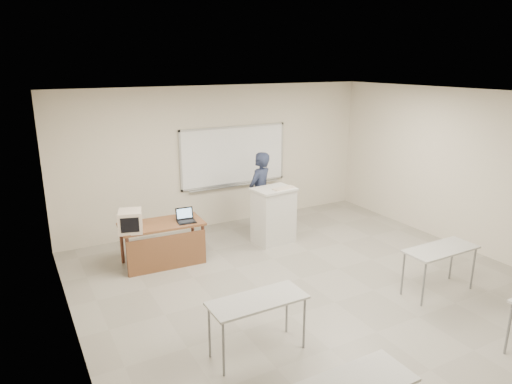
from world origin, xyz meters
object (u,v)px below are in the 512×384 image
crt_monitor (131,221)px  mouse (190,216)px  whiteboard (234,157)px  podium (273,215)px  instructor_desk (164,236)px  laptop (185,218)px  keyboard (284,188)px  presenter (260,193)px

crt_monitor → mouse: crt_monitor is taller
whiteboard → podium: size_ratio=2.24×
instructor_desk → mouse: (0.55, 0.16, 0.23)m
laptop → keyboard: (1.98, -0.09, 0.31)m
whiteboard → mouse: whiteboard is taller
mouse → presenter: presenter is taller
instructor_desk → presenter: bearing=18.5°
whiteboard → keyboard: size_ratio=5.41×
crt_monitor → keyboard: bearing=14.6°
whiteboard → presenter: 1.08m
podium → mouse: podium is taller
whiteboard → presenter: whiteboard is taller
whiteboard → crt_monitor: whiteboard is taller
whiteboard → instructor_desk: size_ratio=1.74×
laptop → keyboard: bearing=3.0°
instructor_desk → podium: podium is taller
podium → crt_monitor: same height
crt_monitor → keyboard: keyboard is taller
whiteboard → podium: 1.74m
whiteboard → crt_monitor: 3.09m
whiteboard → mouse: 2.16m
instructor_desk → podium: size_ratio=1.29×
laptop → mouse: size_ratio=3.26×
mouse → keyboard: bearing=-31.3°
keyboard → mouse: bearing=162.6°
crt_monitor → mouse: size_ratio=4.53×
mouse → presenter: 1.77m
presenter → keyboard: bearing=71.3°
keyboard → podium: bearing=132.3°
crt_monitor → laptop: crt_monitor is taller
whiteboard → keyboard: whiteboard is taller
podium → crt_monitor: bearing=174.7°
instructor_desk → keyboard: bearing=0.6°
mouse → presenter: size_ratio=0.06×
instructor_desk → crt_monitor: (-0.55, -0.01, 0.38)m
laptop → presenter: presenter is taller
podium → presenter: bearing=80.8°
keyboard → presenter: size_ratio=0.27×
whiteboard → mouse: bearing=-139.6°
whiteboard → crt_monitor: bearing=-150.6°
podium → keyboard: size_ratio=2.41×
presenter → podium: bearing=59.1°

